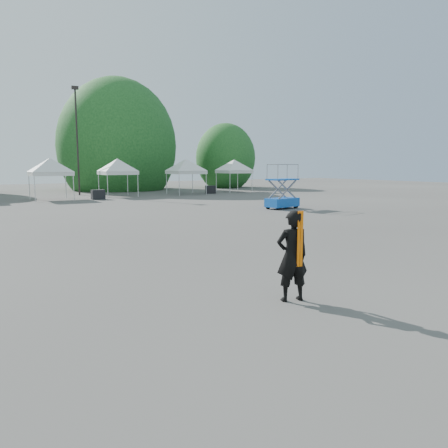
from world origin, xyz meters
TOP-DOWN VIEW (x-y plane):
  - ground at (0.00, 0.00)m, footprint 120.00×120.00m
  - light_pole_east at (3.00, 32.00)m, footprint 0.60×0.25m
  - tree_mid_e at (9.00, 39.00)m, footprint 5.12×5.12m
  - tree_far_e at (22.00, 37.00)m, footprint 3.84×3.84m
  - tent_e at (-0.20, 27.70)m, footprint 4.33×4.33m
  - tent_f at (5.50, 28.35)m, footprint 4.07×4.07m
  - tent_g at (12.01, 27.99)m, footprint 4.25×4.25m
  - tent_h at (17.99, 28.85)m, footprint 4.10×4.10m
  - man at (-0.94, -2.72)m, footprint 0.78×0.61m
  - scissor_lift at (11.01, 12.33)m, footprint 2.34×1.44m
  - crate_mid at (3.07, 26.07)m, footprint 1.04×0.83m
  - crate_east at (14.52, 27.71)m, footprint 1.21×1.10m

SIDE VIEW (x-z plane):
  - ground at x=0.00m, z-range 0.00..0.00m
  - crate_east at x=14.52m, z-range 0.00..0.76m
  - crate_mid at x=3.07m, z-range 0.00..0.79m
  - man at x=-0.94m, z-range 0.00..1.88m
  - scissor_lift at x=11.01m, z-range 0.01..2.83m
  - tent_f at x=5.50m, z-range 1.12..5.00m
  - tent_h at x=17.99m, z-range 1.12..5.00m
  - tent_g at x=12.01m, z-range 1.12..5.00m
  - tent_e at x=-0.20m, z-range 1.12..5.00m
  - tree_far_e at x=22.00m, z-range 0.70..6.55m
  - tree_mid_e at x=9.00m, z-range 0.94..8.74m
  - light_pole_east at x=3.00m, z-range 0.62..10.42m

